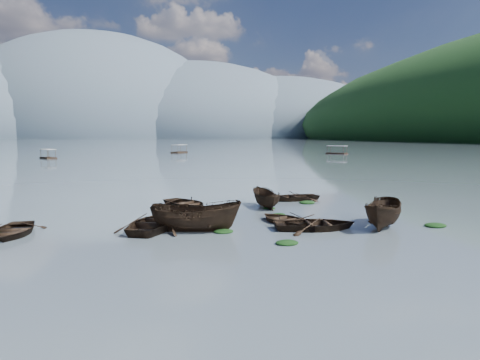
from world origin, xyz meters
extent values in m
plane|color=slate|center=(0.00, 0.00, 0.00)|extent=(2400.00, 2400.00, 0.00)
ellipsoid|color=#475666|center=(-60.00, 900.00, 0.00)|extent=(520.00, 520.00, 340.00)
ellipsoid|color=#475666|center=(140.00, 900.00, 0.00)|extent=(520.00, 520.00, 260.00)
ellipsoid|color=#475666|center=(320.00, 900.00, 0.00)|extent=(520.00, 520.00, 220.00)
imported|color=black|center=(-13.74, 6.90, 0.00)|extent=(3.04, 4.17, 0.85)
imported|color=black|center=(-6.34, 6.47, 0.00)|extent=(5.43, 6.10, 1.04)
imported|color=black|center=(-4.33, 5.11, 0.00)|extent=(5.27, 3.12, 1.91)
imported|color=black|center=(1.20, 6.11, 0.00)|extent=(3.89, 4.53, 0.79)
imported|color=black|center=(2.18, 3.98, 0.00)|extent=(5.05, 3.98, 0.95)
imported|color=black|center=(6.14, 3.41, 0.00)|extent=(4.59, 4.79, 1.86)
imported|color=black|center=(-3.77, 13.37, 0.00)|extent=(4.73, 5.29, 0.90)
imported|color=black|center=(5.06, 14.30, 0.00)|extent=(4.52, 3.45, 0.87)
imported|color=black|center=(1.81, 11.63, 0.00)|extent=(1.58, 3.99, 1.53)
ellipsoid|color=black|center=(-2.93, 4.53, 0.00)|extent=(1.09, 0.89, 0.24)
ellipsoid|color=black|center=(-3.61, 7.11, 0.00)|extent=(1.10, 0.88, 0.24)
ellipsoid|color=black|center=(-0.52, 1.32, 0.00)|extent=(1.13, 0.91, 0.25)
ellipsoid|color=black|center=(1.69, 8.48, 0.00)|extent=(0.85, 0.72, 0.19)
ellipsoid|color=black|center=(9.12, 2.81, 0.00)|extent=(1.28, 1.01, 0.26)
ellipsoid|color=black|center=(1.90, 10.99, 0.00)|extent=(0.89, 0.74, 0.19)
ellipsoid|color=black|center=(5.44, 12.44, 0.00)|extent=(1.23, 0.98, 0.27)
camera|label=1|loc=(-7.91, -17.50, 5.20)|focal=32.00mm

